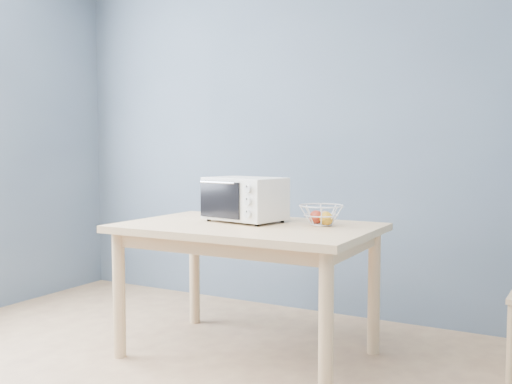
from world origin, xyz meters
The scene contains 4 objects.
room centered at (0.00, 0.00, 1.30)m, with size 4.01×4.51×2.61m.
dining_table centered at (0.10, 1.22, 0.65)m, with size 1.40×0.90×0.75m.
toaster_oven centered at (0.01, 1.32, 0.89)m, with size 0.49×0.38×0.26m.
fruit_basket centered at (0.49, 1.38, 0.81)m, with size 0.32×0.32×0.11m.
Camera 1 is at (1.66, -1.54, 1.15)m, focal length 40.00 mm.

